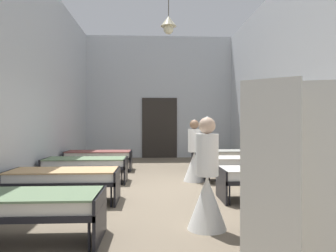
{
  "coord_description": "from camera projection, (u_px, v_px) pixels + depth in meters",
  "views": [
    {
      "loc": [
        -0.33,
        -6.68,
        1.39
      ],
      "look_at": [
        0.0,
        -0.36,
        1.33
      ],
      "focal_mm": 34.5,
      "sensor_mm": 36.0,
      "label": 1
    }
  ],
  "objects": [
    {
      "name": "bed_right_row_2",
      "position": [
        243.0,
        163.0,
        7.75
      ],
      "size": [
        1.9,
        0.84,
        0.57
      ],
      "color": "black",
      "rests_on": "ground"
    },
    {
      "name": "bed_right_row_3",
      "position": [
        225.0,
        155.0,
        9.64
      ],
      "size": [
        1.9,
        0.84,
        0.57
      ],
      "color": "black",
      "rests_on": "ground"
    },
    {
      "name": "bed_right_row_1",
      "position": [
        272.0,
        176.0,
        5.85
      ],
      "size": [
        1.9,
        0.84,
        0.57
      ],
      "color": "black",
      "rests_on": "ground"
    },
    {
      "name": "bed_left_row_3",
      "position": [
        99.0,
        156.0,
        9.45
      ],
      "size": [
        1.9,
        0.84,
        0.57
      ],
      "color": "black",
      "rests_on": "ground"
    },
    {
      "name": "bed_left_row_0",
      "position": [
        20.0,
        205.0,
        3.76
      ],
      "size": [
        1.9,
        0.84,
        0.57
      ],
      "color": "black",
      "rests_on": "ground"
    },
    {
      "name": "bed_right_row_0",
      "position": [
        330.0,
        201.0,
        3.95
      ],
      "size": [
        1.9,
        0.84,
        0.57
      ],
      "color": "black",
      "rests_on": "ground"
    },
    {
      "name": "bed_left_row_1",
      "position": [
        64.0,
        177.0,
        5.66
      ],
      "size": [
        1.9,
        0.84,
        0.57
      ],
      "color": "black",
      "rests_on": "ground"
    },
    {
      "name": "ground_plane",
      "position": [
        167.0,
        192.0,
        6.71
      ],
      "size": [
        6.42,
        13.17,
        0.1
      ],
      "primitive_type": "cube",
      "color": "#7A6B56"
    },
    {
      "name": "room_shell",
      "position": [
        165.0,
        81.0,
        7.97
      ],
      "size": [
        6.22,
        12.77,
        4.89
      ],
      "color": "silver",
      "rests_on": "ground"
    },
    {
      "name": "nurse_near_aisle",
      "position": [
        207.0,
        189.0,
        4.23
      ],
      "size": [
        0.52,
        0.52,
        1.49
      ],
      "rotation": [
        0.0,
        0.0,
        0.82
      ],
      "color": "white",
      "rests_on": "ground"
    },
    {
      "name": "nurse_mid_aisle",
      "position": [
        194.0,
        159.0,
        7.72
      ],
      "size": [
        0.52,
        0.52,
        1.49
      ],
      "rotation": [
        0.0,
        0.0,
        3.63
      ],
      "color": "white",
      "rests_on": "ground"
    },
    {
      "name": "bed_left_row_2",
      "position": [
        86.0,
        164.0,
        7.55
      ],
      "size": [
        1.9,
        0.84,
        0.57
      ],
      "color": "black",
      "rests_on": "ground"
    },
    {
      "name": "privacy_screen",
      "position": [
        327.0,
        200.0,
        2.28
      ],
      "size": [
        1.22,
        0.29,
        1.7
      ],
      "rotation": [
        0.0,
        0.0,
        -0.37
      ],
      "color": "silver",
      "rests_on": "ground"
    }
  ]
}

